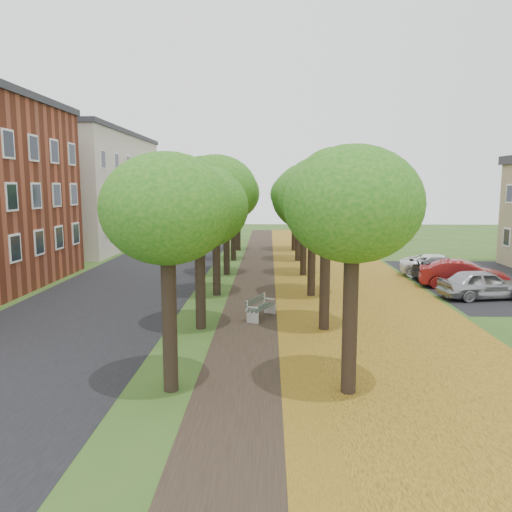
# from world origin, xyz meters

# --- Properties ---
(ground) EXTENTS (120.00, 120.00, 0.00)m
(ground) POSITION_xyz_m (0.00, 0.00, 0.00)
(ground) COLOR #2D4C19
(ground) RESTS_ON ground
(street_asphalt) EXTENTS (8.00, 70.00, 0.01)m
(street_asphalt) POSITION_xyz_m (-7.50, 15.00, 0.00)
(street_asphalt) COLOR black
(street_asphalt) RESTS_ON ground
(footpath) EXTENTS (3.20, 70.00, 0.01)m
(footpath) POSITION_xyz_m (0.00, 15.00, 0.00)
(footpath) COLOR black
(footpath) RESTS_ON ground
(leaf_verge) EXTENTS (7.50, 70.00, 0.01)m
(leaf_verge) POSITION_xyz_m (5.00, 15.00, 0.01)
(leaf_verge) COLOR #B38521
(leaf_verge) RESTS_ON ground
(parking_lot) EXTENTS (9.00, 16.00, 0.01)m
(parking_lot) POSITION_xyz_m (13.50, 16.00, 0.00)
(parking_lot) COLOR black
(parking_lot) RESTS_ON ground
(tree_row_west) EXTENTS (3.76, 33.76, 6.53)m
(tree_row_west) POSITION_xyz_m (-2.20, 15.00, 4.90)
(tree_row_west) COLOR black
(tree_row_west) RESTS_ON ground
(tree_row_east) EXTENTS (3.76, 33.76, 6.53)m
(tree_row_east) POSITION_xyz_m (2.60, 15.00, 4.90)
(tree_row_east) COLOR black
(tree_row_east) RESTS_ON ground
(building_cream) EXTENTS (10.30, 20.30, 10.40)m
(building_cream) POSITION_xyz_m (-17.00, 33.00, 5.21)
(building_cream) COLOR beige
(building_cream) RESTS_ON ground
(bench) EXTENTS (1.25, 1.93, 0.88)m
(bench) POSITION_xyz_m (0.09, 7.57, 0.46)
(bench) COLOR #2D382E
(bench) RESTS_ON ground
(car_silver) EXTENTS (4.51, 2.39, 1.46)m
(car_silver) POSITION_xyz_m (11.00, 11.51, 0.73)
(car_silver) COLOR #A6A5AA
(car_silver) RESTS_ON ground
(car_red) EXTENTS (4.84, 2.71, 1.51)m
(car_red) POSITION_xyz_m (11.00, 14.03, 0.75)
(car_red) COLOR maroon
(car_red) RESTS_ON ground
(car_grey) EXTENTS (4.86, 3.23, 1.31)m
(car_grey) POSITION_xyz_m (11.13, 16.51, 0.65)
(car_grey) COLOR #333438
(car_grey) RESTS_ON ground
(car_white) EXTENTS (5.28, 3.46, 1.35)m
(car_white) POSITION_xyz_m (11.00, 17.59, 0.68)
(car_white) COLOR white
(car_white) RESTS_ON ground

